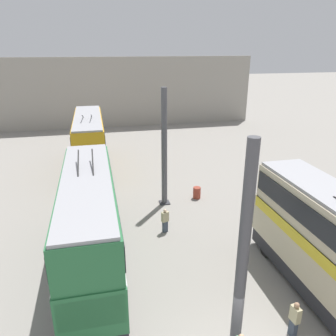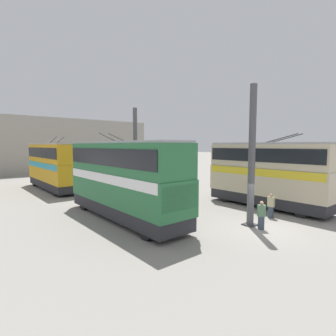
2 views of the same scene
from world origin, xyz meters
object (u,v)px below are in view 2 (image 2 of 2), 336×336
at_px(person_by_left_row, 271,205).
at_px(oil_drum, 155,187).
at_px(bus_right_mid, 54,163).
at_px(person_aisle_foreground, 261,215).
at_px(person_aisle_midway, 153,193).
at_px(bus_left_far, 268,171).
at_px(bus_right_near, 123,175).

relative_size(person_by_left_row, oil_drum, 1.88).
distance_m(bus_right_mid, person_aisle_foreground, 22.16).
bearing_deg(person_by_left_row, person_aisle_midway, -76.42).
distance_m(person_aisle_foreground, person_by_left_row, 2.81).
bearing_deg(oil_drum, bus_left_far, -166.88).
height_order(bus_right_near, oil_drum, bus_right_near).
xyz_separation_m(bus_right_near, oil_drum, (6.75, -7.61, -2.41)).
height_order(bus_right_mid, person_aisle_foreground, bus_right_mid).
bearing_deg(person_aisle_foreground, bus_right_near, 75.43).
bearing_deg(bus_right_mid, bus_right_near, 180.00).
relative_size(bus_right_near, oil_drum, 12.81).
xyz_separation_m(bus_right_near, person_aisle_midway, (2.63, -4.30, -2.03)).
height_order(bus_right_mid, person_aisle_midway, bus_right_mid).
bearing_deg(bus_right_mid, bus_left_far, -151.66).
bearing_deg(person_by_left_row, bus_left_far, -152.73).
xyz_separation_m(bus_left_far, person_aisle_midway, (6.82, 5.86, -2.00)).
height_order(bus_left_far, bus_right_mid, bus_left_far).
height_order(bus_right_near, person_aisle_foreground, bus_right_near).
xyz_separation_m(bus_right_near, bus_right_mid, (14.65, -0.00, -0.04)).
bearing_deg(person_aisle_foreground, oil_drum, 28.76).
bearing_deg(person_by_left_row, person_aisle_foreground, 11.58).
height_order(bus_left_far, oil_drum, bus_left_far).
bearing_deg(bus_right_mid, person_aisle_foreground, -167.26).
bearing_deg(person_aisle_foreground, person_aisle_midway, 43.58).
relative_size(bus_right_near, person_by_left_row, 6.82).
relative_size(person_aisle_midway, oil_drum, 1.80).
bearing_deg(bus_left_far, person_aisle_foreground, 116.92).
relative_size(bus_right_mid, person_aisle_foreground, 6.72).
distance_m(bus_left_far, bus_right_mid, 21.41).
bearing_deg(bus_right_near, oil_drum, -48.45).
relative_size(bus_right_mid, oil_drum, 12.74).
bearing_deg(bus_right_near, person_aisle_foreground, -144.73).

